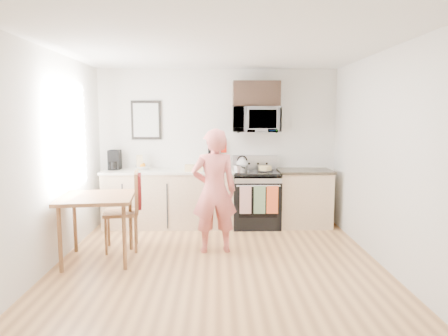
{
  "coord_description": "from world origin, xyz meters",
  "views": [
    {
      "loc": [
        -0.01,
        -4.48,
        1.8
      ],
      "look_at": [
        0.08,
        1.0,
        1.1
      ],
      "focal_mm": 32.0,
      "sensor_mm": 36.0,
      "label": 1
    }
  ],
  "objects_px": {
    "cake": "(265,169)",
    "microwave": "(256,120)",
    "chair": "(132,200)",
    "range": "(256,200)",
    "dining_table": "(97,203)",
    "person": "(214,191)"
  },
  "relations": [
    {
      "from": "cake",
      "to": "microwave",
      "type": "bearing_deg",
      "value": 137.85
    },
    {
      "from": "chair",
      "to": "microwave",
      "type": "bearing_deg",
      "value": 24.22
    },
    {
      "from": "range",
      "to": "chair",
      "type": "distance_m",
      "value": 2.13
    },
    {
      "from": "microwave",
      "to": "chair",
      "type": "relative_size",
      "value": 0.71
    },
    {
      "from": "microwave",
      "to": "chair",
      "type": "height_order",
      "value": "microwave"
    },
    {
      "from": "dining_table",
      "to": "person",
      "type": "bearing_deg",
      "value": 11.91
    },
    {
      "from": "dining_table",
      "to": "microwave",
      "type": "bearing_deg",
      "value": 37.77
    },
    {
      "from": "person",
      "to": "cake",
      "type": "relative_size",
      "value": 6.38
    },
    {
      "from": "chair",
      "to": "cake",
      "type": "bearing_deg",
      "value": 19.49
    },
    {
      "from": "range",
      "to": "dining_table",
      "type": "relative_size",
      "value": 1.31
    },
    {
      "from": "range",
      "to": "chair",
      "type": "xyz_separation_m",
      "value": [
        -1.8,
        -1.12,
        0.25
      ]
    },
    {
      "from": "range",
      "to": "dining_table",
      "type": "bearing_deg",
      "value": -144.02
    },
    {
      "from": "cake",
      "to": "chair",
      "type": "bearing_deg",
      "value": -150.5
    },
    {
      "from": "range",
      "to": "chair",
      "type": "height_order",
      "value": "range"
    },
    {
      "from": "microwave",
      "to": "person",
      "type": "height_order",
      "value": "microwave"
    },
    {
      "from": "chair",
      "to": "dining_table",
      "type": "bearing_deg",
      "value": -138.25
    },
    {
      "from": "chair",
      "to": "cake",
      "type": "distance_m",
      "value": 2.24
    },
    {
      "from": "chair",
      "to": "range",
      "type": "bearing_deg",
      "value": 21.88
    },
    {
      "from": "microwave",
      "to": "chair",
      "type": "xyz_separation_m",
      "value": [
        -1.8,
        -1.22,
        -1.08
      ]
    },
    {
      "from": "cake",
      "to": "range",
      "type": "bearing_deg",
      "value": 170.96
    },
    {
      "from": "person",
      "to": "chair",
      "type": "height_order",
      "value": "person"
    },
    {
      "from": "person",
      "to": "cake",
      "type": "distance_m",
      "value": 1.48
    }
  ]
}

